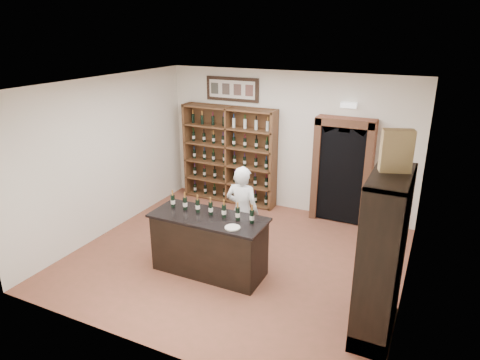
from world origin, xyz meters
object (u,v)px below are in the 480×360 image
tasting_counter (209,245)px  side_cabinet (382,281)px  shopkeeper (242,212)px  wine_crate (397,151)px  counter_bottle_0 (173,201)px  wine_shelf (230,155)px

tasting_counter → side_cabinet: (2.72, -0.30, 0.26)m
shopkeeper → wine_crate: bearing=159.0°
counter_bottle_0 → wine_crate: (3.41, -0.26, 1.35)m
tasting_counter → side_cabinet: side_cabinet is taller
wine_shelf → wine_crate: (3.79, -3.11, 1.36)m
tasting_counter → counter_bottle_0: bearing=173.7°
counter_bottle_0 → side_cabinet: side_cabinet is taller
tasting_counter → side_cabinet: size_ratio=0.85×
wine_shelf → shopkeeper: bearing=-58.5°
side_cabinet → wine_crate: size_ratio=4.28×
tasting_counter → wine_crate: wine_crate is taller
shopkeeper → tasting_counter: bearing=71.1°
wine_shelf → tasting_counter: (1.10, -2.93, -0.61)m
counter_bottle_0 → side_cabinet: bearing=-6.3°
tasting_counter → shopkeeper: (0.25, 0.74, 0.33)m
counter_bottle_0 → tasting_counter: bearing=-6.3°
counter_bottle_0 → side_cabinet: size_ratio=0.14×
shopkeeper → wine_shelf: bearing=-58.8°
side_cabinet → wine_crate: wine_crate is taller
tasting_counter → shopkeeper: bearing=71.5°
counter_bottle_0 → shopkeeper: 1.20m
side_cabinet → shopkeeper: 2.69m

